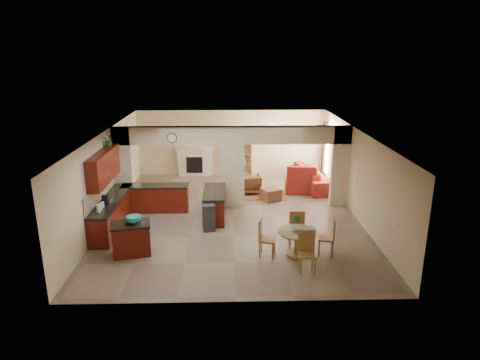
{
  "coord_description": "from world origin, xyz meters",
  "views": [
    {
      "loc": [
        -0.14,
        -13.08,
        5.21
      ],
      "look_at": [
        0.23,
        0.3,
        1.15
      ],
      "focal_mm": 32.0,
      "sensor_mm": 36.0,
      "label": 1
    }
  ],
  "objects_px": {
    "kitchen_island": "(132,238)",
    "sofa": "(315,177)",
    "dining_table": "(297,239)",
    "armchair": "(250,184)"
  },
  "relations": [
    {
      "from": "kitchen_island",
      "to": "sofa",
      "type": "bearing_deg",
      "value": 31.58
    },
    {
      "from": "armchair",
      "to": "sofa",
      "type": "bearing_deg",
      "value": -173.09
    },
    {
      "from": "kitchen_island",
      "to": "armchair",
      "type": "distance_m",
      "value": 6.1
    },
    {
      "from": "dining_table",
      "to": "sofa",
      "type": "xyz_separation_m",
      "value": [
        1.65,
        5.96,
        -0.06
      ]
    },
    {
      "from": "dining_table",
      "to": "sofa",
      "type": "distance_m",
      "value": 6.19
    },
    {
      "from": "dining_table",
      "to": "sofa",
      "type": "height_order",
      "value": "sofa"
    },
    {
      "from": "kitchen_island",
      "to": "sofa",
      "type": "relative_size",
      "value": 0.4
    },
    {
      "from": "armchair",
      "to": "kitchen_island",
      "type": "bearing_deg",
      "value": 48.5
    },
    {
      "from": "kitchen_island",
      "to": "dining_table",
      "type": "distance_m",
      "value": 4.38
    },
    {
      "from": "sofa",
      "to": "kitchen_island",
      "type": "bearing_deg",
      "value": 123.91
    }
  ]
}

